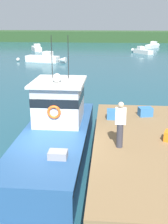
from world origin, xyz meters
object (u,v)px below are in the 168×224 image
at_px(main_fishing_boat, 57,131).
at_px(deckhand_by_the_boat, 120,124).
at_px(crate_single_far, 114,114).
at_px(moored_boat_mid_harbor, 45,58).
at_px(mooring_buoy_channel_marker, 18,60).
at_px(moored_boat_near_channel, 142,51).
at_px(mooring_buoy_outer, 47,57).
at_px(moored_boat_off_the_point, 37,48).
at_px(crate_stack_mid_dock, 145,112).
at_px(moored_boat_far_left, 153,46).

xyz_separation_m(main_fishing_boat, deckhand_by_the_boat, (2.50, -1.72, 1.05)).
xyz_separation_m(crate_single_far, moored_boat_mid_harbor, (-8.48, 24.64, -0.94)).
height_order(main_fishing_boat, mooring_buoy_channel_marker, main_fishing_boat).
relative_size(moored_boat_near_channel, mooring_buoy_outer, 8.25).
distance_m(moored_boat_near_channel, mooring_buoy_channel_marker, 19.99).
distance_m(main_fishing_boat, moored_boat_off_the_point, 40.05).
relative_size(deckhand_by_the_boat, moored_boat_near_channel, 0.39).
height_order(crate_single_far, crate_stack_mid_dock, crate_single_far).
distance_m(moored_boat_near_channel, moored_boat_far_left, 9.79).
distance_m(deckhand_by_the_boat, moored_boat_off_the_point, 42.44).
height_order(moored_boat_off_the_point, moored_boat_near_channel, moored_boat_off_the_point).
xyz_separation_m(crate_stack_mid_dock, moored_boat_mid_harbor, (-9.93, 24.12, -0.93)).
xyz_separation_m(crate_stack_mid_dock, mooring_buoy_channel_marker, (-13.66, 24.50, -1.16)).
height_order(crate_stack_mid_dock, moored_boat_mid_harbor, crate_stack_mid_dock).
bearing_deg(moored_boat_near_channel, mooring_buoy_channel_marker, -149.13).
height_order(moored_boat_mid_harbor, moored_boat_off_the_point, moored_boat_mid_harbor).
relative_size(main_fishing_boat, moored_boat_mid_harbor, 1.78).
xyz_separation_m(moored_boat_mid_harbor, moored_boat_off_the_point, (-4.28, 12.82, -0.05)).
height_order(crate_single_far, mooring_buoy_channel_marker, crate_single_far).
xyz_separation_m(moored_boat_off_the_point, mooring_buoy_outer, (3.88, -10.19, -0.17)).
relative_size(crate_single_far, moored_boat_far_left, 0.13).
bearing_deg(main_fishing_boat, moored_boat_off_the_point, 105.09).
distance_m(main_fishing_boat, moored_boat_mid_harbor, 26.57).
bearing_deg(crate_single_far, deckhand_by_the_boat, -86.72).
distance_m(deckhand_by_the_boat, mooring_buoy_channel_marker, 30.63).
relative_size(main_fishing_boat, moored_boat_near_channel, 2.37).
bearing_deg(main_fishing_boat, mooring_buoy_outer, 102.95).
height_order(moored_boat_mid_harbor, moored_boat_far_left, moored_boat_mid_harbor).
bearing_deg(moored_boat_near_channel, moored_boat_off_the_point, 172.99).
bearing_deg(mooring_buoy_outer, crate_single_far, -71.96).
relative_size(deckhand_by_the_boat, mooring_buoy_outer, 3.25).
bearing_deg(mooring_buoy_outer, deckhand_by_the_boat, -73.32).
bearing_deg(moored_boat_off_the_point, deckhand_by_the_boat, -72.25).
height_order(crate_single_far, moored_boat_off_the_point, crate_single_far).
relative_size(moored_boat_mid_harbor, mooring_buoy_outer, 10.97).
xyz_separation_m(crate_single_far, mooring_buoy_outer, (-8.88, 27.27, -1.16)).
distance_m(crate_stack_mid_dock, mooring_buoy_outer, 28.70).
relative_size(moored_boat_off_the_point, moored_boat_near_channel, 1.17).
height_order(main_fishing_boat, crate_stack_mid_dock, main_fishing_boat).
relative_size(crate_stack_mid_dock, mooring_buoy_outer, 1.20).
relative_size(deckhand_by_the_boat, moored_boat_off_the_point, 0.34).
height_order(crate_single_far, moored_boat_near_channel, crate_single_far).
distance_m(moored_boat_far_left, mooring_buoy_outer, 24.18).
distance_m(main_fishing_boat, mooring_buoy_channel_marker, 28.04).
xyz_separation_m(crate_stack_mid_dock, moored_boat_near_channel, (3.50, 34.76, -1.01)).
xyz_separation_m(main_fishing_boat, crate_stack_mid_dock, (3.78, 1.73, 0.39)).
bearing_deg(crate_single_far, mooring_buoy_channel_marker, 116.02).
height_order(deckhand_by_the_boat, mooring_buoy_channel_marker, deckhand_by_the_boat).
distance_m(crate_single_far, moored_boat_mid_harbor, 26.07).
bearing_deg(mooring_buoy_channel_marker, deckhand_by_the_boat, -66.11).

